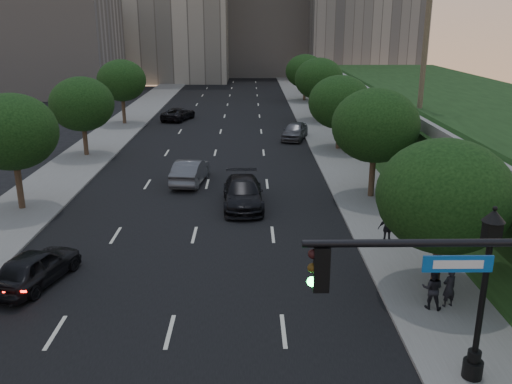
{
  "coord_description": "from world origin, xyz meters",
  "views": [
    {
      "loc": [
        2.82,
        -11.66,
        10.44
      ],
      "look_at": [
        3.09,
        9.92,
        3.6
      ],
      "focal_mm": 38.0,
      "sensor_mm": 36.0,
      "label": 1
    }
  ],
  "objects_px": {
    "sedan_near_left": "(35,267)",
    "sedan_far_right": "(295,131)",
    "street_lamp": "(482,304)",
    "sedan_mid_left": "(190,171)",
    "pedestrian_b": "(432,288)",
    "pedestrian_a": "(449,288)",
    "sedan_near_right": "(243,193)",
    "traffic_signal_mast": "(503,358)",
    "pedestrian_c": "(388,228)",
    "sedan_far_left": "(178,114)"
  },
  "relations": [
    {
      "from": "sedan_near_left",
      "to": "sedan_far_right",
      "type": "height_order",
      "value": "sedan_far_right"
    },
    {
      "from": "pedestrian_c",
      "to": "traffic_signal_mast",
      "type": "bearing_deg",
      "value": 89.81
    },
    {
      "from": "sedan_far_right",
      "to": "pedestrian_b",
      "type": "xyz_separation_m",
      "value": [
        2.61,
        -30.99,
        0.15
      ]
    },
    {
      "from": "sedan_far_right",
      "to": "pedestrian_a",
      "type": "height_order",
      "value": "pedestrian_a"
    },
    {
      "from": "sedan_mid_left",
      "to": "pedestrian_b",
      "type": "relative_size",
      "value": 3.08
    },
    {
      "from": "traffic_signal_mast",
      "to": "sedan_near_left",
      "type": "xyz_separation_m",
      "value": [
        -14.16,
        10.7,
        -2.9
      ]
    },
    {
      "from": "sedan_far_left",
      "to": "sedan_near_left",
      "type": "bearing_deg",
      "value": 106.99
    },
    {
      "from": "sedan_far_left",
      "to": "sedan_far_right",
      "type": "distance_m",
      "value": 15.75
    },
    {
      "from": "sedan_near_left",
      "to": "sedan_far_right",
      "type": "distance_m",
      "value": 31.38
    },
    {
      "from": "street_lamp",
      "to": "sedan_mid_left",
      "type": "bearing_deg",
      "value": 116.73
    },
    {
      "from": "sedan_far_right",
      "to": "sedan_mid_left",
      "type": "bearing_deg",
      "value": -104.32
    },
    {
      "from": "pedestrian_a",
      "to": "pedestrian_c",
      "type": "bearing_deg",
      "value": -101.75
    },
    {
      "from": "traffic_signal_mast",
      "to": "sedan_mid_left",
      "type": "height_order",
      "value": "traffic_signal_mast"
    },
    {
      "from": "traffic_signal_mast",
      "to": "pedestrian_a",
      "type": "bearing_deg",
      "value": 75.76
    },
    {
      "from": "sedan_far_left",
      "to": "street_lamp",
      "type": "bearing_deg",
      "value": 126.24
    },
    {
      "from": "sedan_near_right",
      "to": "sedan_far_right",
      "type": "bearing_deg",
      "value": 74.01
    },
    {
      "from": "sedan_near_left",
      "to": "pedestrian_b",
      "type": "distance_m",
      "value": 15.8
    },
    {
      "from": "pedestrian_a",
      "to": "traffic_signal_mast",
      "type": "bearing_deg",
      "value": 56.3
    },
    {
      "from": "traffic_signal_mast",
      "to": "pedestrian_a",
      "type": "distance_m",
      "value": 9.07
    },
    {
      "from": "street_lamp",
      "to": "sedan_near_left",
      "type": "height_order",
      "value": "street_lamp"
    },
    {
      "from": "pedestrian_b",
      "to": "pedestrian_c",
      "type": "xyz_separation_m",
      "value": [
        -0.15,
        6.16,
        -0.02
      ]
    },
    {
      "from": "sedan_far_right",
      "to": "sedan_near_right",
      "type": "bearing_deg",
      "value": -87.68
    },
    {
      "from": "sedan_near_left",
      "to": "sedan_mid_left",
      "type": "distance_m",
      "value": 15.41
    },
    {
      "from": "sedan_near_left",
      "to": "traffic_signal_mast",
      "type": "bearing_deg",
      "value": 158.7
    },
    {
      "from": "pedestrian_a",
      "to": "pedestrian_b",
      "type": "distance_m",
      "value": 0.68
    },
    {
      "from": "traffic_signal_mast",
      "to": "sedan_near_left",
      "type": "height_order",
      "value": "traffic_signal_mast"
    },
    {
      "from": "sedan_far_left",
      "to": "pedestrian_c",
      "type": "xyz_separation_m",
      "value": [
        14.4,
        -35.1,
        0.24
      ]
    },
    {
      "from": "sedan_far_left",
      "to": "sedan_far_right",
      "type": "height_order",
      "value": "sedan_far_right"
    },
    {
      "from": "street_lamp",
      "to": "sedan_near_left",
      "type": "xyz_separation_m",
      "value": [
        -15.54,
        6.56,
        -1.87
      ]
    },
    {
      "from": "sedan_far_right",
      "to": "street_lamp",
      "type": "bearing_deg",
      "value": -69.91
    },
    {
      "from": "traffic_signal_mast",
      "to": "pedestrian_b",
      "type": "height_order",
      "value": "traffic_signal_mast"
    },
    {
      "from": "traffic_signal_mast",
      "to": "sedan_far_right",
      "type": "bearing_deg",
      "value": 91.67
    },
    {
      "from": "sedan_far_left",
      "to": "pedestrian_b",
      "type": "distance_m",
      "value": 43.75
    },
    {
      "from": "sedan_far_left",
      "to": "traffic_signal_mast",
      "type": "bearing_deg",
      "value": 123.37
    },
    {
      "from": "street_lamp",
      "to": "sedan_near_left",
      "type": "bearing_deg",
      "value": 157.1
    },
    {
      "from": "sedan_mid_left",
      "to": "sedan_far_right",
      "type": "height_order",
      "value": "sedan_mid_left"
    },
    {
      "from": "sedan_far_left",
      "to": "pedestrian_c",
      "type": "bearing_deg",
      "value": 130.86
    },
    {
      "from": "sedan_near_left",
      "to": "sedan_near_right",
      "type": "relative_size",
      "value": 0.8
    },
    {
      "from": "sedan_far_left",
      "to": "pedestrian_b",
      "type": "height_order",
      "value": "pedestrian_b"
    },
    {
      "from": "pedestrian_a",
      "to": "sedan_near_right",
      "type": "bearing_deg",
      "value": -76.51
    },
    {
      "from": "street_lamp",
      "to": "sedan_far_right",
      "type": "xyz_separation_m",
      "value": [
        -2.53,
        35.11,
        -1.83
      ]
    },
    {
      "from": "traffic_signal_mast",
      "to": "sedan_near_left",
      "type": "relative_size",
      "value": 1.55
    },
    {
      "from": "traffic_signal_mast",
      "to": "pedestrian_c",
      "type": "distance_m",
      "value": 14.74
    },
    {
      "from": "street_lamp",
      "to": "sedan_far_left",
      "type": "relative_size",
      "value": 1.13
    },
    {
      "from": "pedestrian_b",
      "to": "sedan_near_left",
      "type": "bearing_deg",
      "value": 10.82
    },
    {
      "from": "sedan_mid_left",
      "to": "traffic_signal_mast",
      "type": "bearing_deg",
      "value": 117.31
    },
    {
      "from": "traffic_signal_mast",
      "to": "sedan_near_left",
      "type": "bearing_deg",
      "value": 142.93
    },
    {
      "from": "sedan_far_right",
      "to": "pedestrian_b",
      "type": "bearing_deg",
      "value": -69.22
    },
    {
      "from": "sedan_near_right",
      "to": "pedestrian_c",
      "type": "bearing_deg",
      "value": -43.07
    },
    {
      "from": "street_lamp",
      "to": "pedestrian_b",
      "type": "distance_m",
      "value": 4.46
    }
  ]
}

